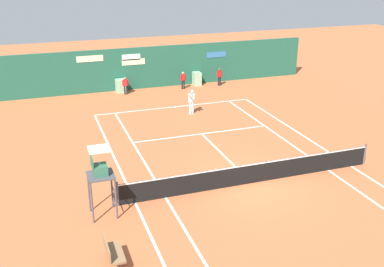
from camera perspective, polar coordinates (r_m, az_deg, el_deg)
ground_plane at (r=21.10m, az=6.78°, el=-5.47°), size 80.00×80.00×0.01m
tennis_net at (r=20.42m, az=7.54°, el=-4.87°), size 12.10×0.10×1.07m
sponsor_back_wall at (r=35.22m, az=-4.83°, el=8.18°), size 25.00×1.02×3.13m
umpire_chair at (r=17.59m, az=-11.40°, el=-4.78°), size 1.00×1.00×2.82m
player_bench at (r=15.51m, az=-9.92°, el=-14.27°), size 0.54×1.22×0.88m
player_on_baseline at (r=29.01m, az=-0.06°, el=4.27°), size 0.57×0.72×1.83m
ball_kid_right_post at (r=34.76m, az=-1.12°, el=6.80°), size 0.44×0.19×1.33m
ball_kid_left_post at (r=33.70m, az=-8.31°, el=6.09°), size 0.43×0.22×1.30m
ball_kid_centre_post at (r=35.77m, az=3.45°, el=7.22°), size 0.45×0.22×1.37m
tennis_ball_mid_court at (r=24.37m, az=3.43°, el=-1.49°), size 0.07×0.07×0.07m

